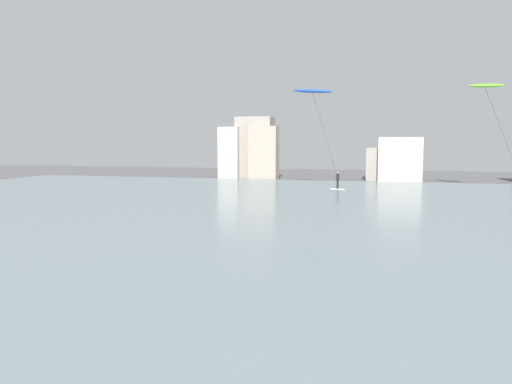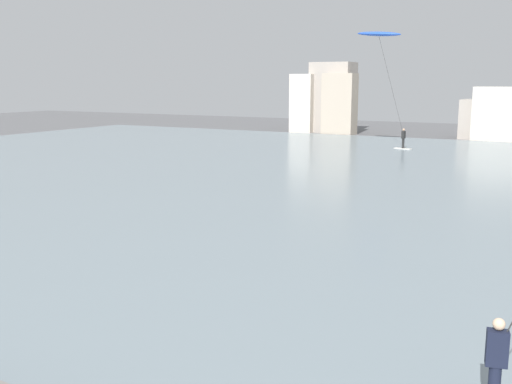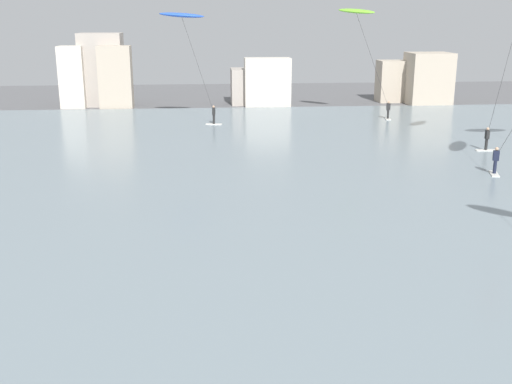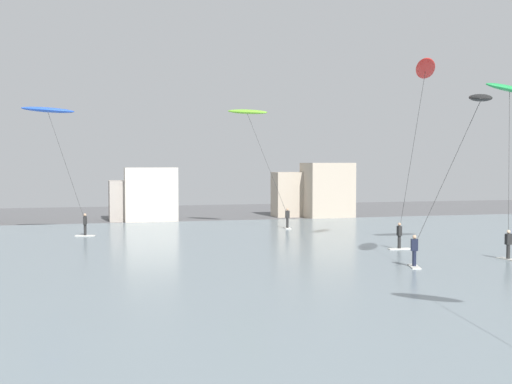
{
  "view_description": "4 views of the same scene",
  "coord_description": "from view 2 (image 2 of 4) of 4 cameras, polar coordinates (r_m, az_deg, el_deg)",
  "views": [
    {
      "loc": [
        1.14,
        -1.65,
        4.7
      ],
      "look_at": [
        -3.11,
        15.09,
        2.93
      ],
      "focal_mm": 35.84,
      "sensor_mm": 36.0,
      "label": 1
    },
    {
      "loc": [
        9.35,
        -1.55,
        5.48
      ],
      "look_at": [
        1.82,
        12.28,
        2.55
      ],
      "focal_mm": 41.77,
      "sensor_mm": 36.0,
      "label": 2
    },
    {
      "loc": [
        -3.98,
        -6.76,
        9.23
      ],
      "look_at": [
        -1.92,
        17.49,
        2.21
      ],
      "focal_mm": 43.04,
      "sensor_mm": 36.0,
      "label": 3
    },
    {
      "loc": [
        -2.95,
        -2.64,
        5.44
      ],
      "look_at": [
        0.91,
        12.22,
        4.75
      ],
      "focal_mm": 45.71,
      "sensor_mm": 36.0,
      "label": 4
    }
  ],
  "objects": [
    {
      "name": "kitesurfer_blue",
      "position": [
        50.6,
        11.84,
        13.94
      ],
      "size": [
        5.19,
        1.71,
        9.47
      ],
      "color": "silver",
      "rests_on": "water_bay"
    },
    {
      "name": "water_bay",
      "position": [
        33.62,
        12.06,
        1.02
      ],
      "size": [
        84.0,
        52.0,
        0.1
      ],
      "primitive_type": "cube",
      "color": "gray",
      "rests_on": "ground"
    },
    {
      "name": "far_shore_buildings",
      "position": [
        61.03,
        20.76,
        7.42
      ],
      "size": [
        40.95,
        5.4,
        7.49
      ],
      "color": "beige",
      "rests_on": "ground"
    }
  ]
}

